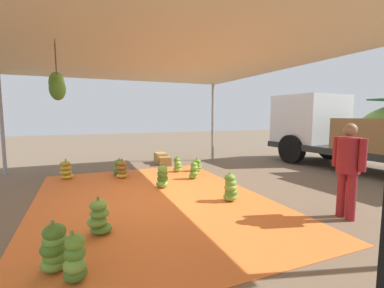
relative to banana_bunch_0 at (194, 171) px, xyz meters
name	(u,v)px	position (x,y,z in m)	size (l,w,h in m)	color
ground_plane	(272,184)	(1.23, 1.55, -0.22)	(40.00, 40.00, 0.00)	brown
tarp_orange	(151,199)	(1.23, -1.45, -0.22)	(6.04, 4.37, 0.01)	orange
tent_canopy	(144,56)	(1.23, -1.55, 2.58)	(8.00, 7.00, 2.89)	#9EA0A5
banana_bunch_0	(194,171)	(0.00, 0.00, 0.00)	(0.35, 0.32, 0.50)	#75A83D
banana_bunch_1	(197,165)	(-0.88, 0.47, -0.04)	(0.38, 0.40, 0.42)	#60932D
banana_bunch_2	(99,218)	(2.52, -2.51, 0.02)	(0.39, 0.43, 0.55)	#518428
banana_bunch_3	(177,165)	(-1.01, -0.10, -0.01)	(0.32, 0.29, 0.47)	#75A83D
banana_bunch_4	(230,188)	(1.95, -0.04, 0.04)	(0.36, 0.37, 0.57)	#6B9E38
banana_bunch_5	(122,170)	(-0.82, -1.73, 0.01)	(0.40, 0.38, 0.52)	gold
banana_bunch_6	(119,168)	(-1.23, -1.75, 0.00)	(0.50, 0.48, 0.48)	#477523
banana_bunch_7	(162,177)	(0.50, -1.00, 0.03)	(0.36, 0.36, 0.55)	#6B9E38
banana_bunch_8	(75,260)	(3.58, -2.81, 0.02)	(0.28, 0.28, 0.54)	#477523
banana_bunch_9	(55,249)	(3.30, -3.01, 0.04)	(0.41, 0.40, 0.57)	#6B9E38
banana_bunch_10	(66,171)	(-1.30, -3.12, 0.01)	(0.42, 0.42, 0.53)	gold
cargo_truck_main	(377,129)	(1.23, 5.30, 1.06)	(6.94, 2.81, 2.40)	#2D2D2D
worker_0	(348,164)	(3.42, 1.26, 0.69)	(0.57, 0.35, 1.56)	maroon
crate_0	(161,158)	(-2.72, -0.13, -0.04)	(0.54, 0.37, 0.36)	#B78947
crate_1	(165,161)	(-2.22, -0.12, -0.08)	(0.37, 0.39, 0.28)	olive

